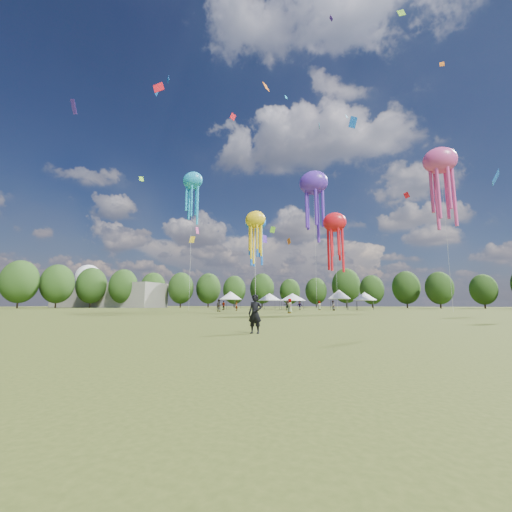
% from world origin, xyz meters
% --- Properties ---
extents(ground, '(300.00, 300.00, 0.00)m').
position_xyz_m(ground, '(0.00, 0.00, 0.00)').
color(ground, '#384416').
rests_on(ground, ground).
extents(observer_main, '(0.60, 0.41, 1.60)m').
position_xyz_m(observer_main, '(8.32, -2.57, 0.80)').
color(observer_main, black).
rests_on(observer_main, ground).
extents(spectator_near, '(1.16, 1.07, 1.92)m').
position_xyz_m(spectator_near, '(-9.82, 31.04, 0.96)').
color(spectator_near, gray).
rests_on(spectator_near, ground).
extents(spectators_far, '(23.39, 26.28, 1.92)m').
position_xyz_m(spectators_far, '(-1.64, 44.75, 0.94)').
color(spectators_far, gray).
rests_on(spectators_far, ground).
extents(festival_tents, '(36.19, 9.32, 4.24)m').
position_xyz_m(festival_tents, '(-4.75, 56.11, 2.97)').
color(festival_tents, '#47474C').
rests_on(festival_tents, ground).
extents(show_kites, '(46.77, 21.70, 26.99)m').
position_xyz_m(show_kites, '(5.46, 41.07, 19.46)').
color(show_kites, blue).
rests_on(show_kites, ground).
extents(small_kites, '(76.92, 55.55, 43.86)m').
position_xyz_m(small_kites, '(0.82, 42.13, 29.67)').
color(small_kites, blue).
rests_on(small_kites, ground).
extents(treeline, '(201.57, 95.24, 13.43)m').
position_xyz_m(treeline, '(-3.87, 62.51, 6.54)').
color(treeline, '#38281C').
rests_on(treeline, ground).
extents(hangar, '(40.00, 12.00, 8.00)m').
position_xyz_m(hangar, '(-72.00, 72.00, 4.00)').
color(hangar, gray).
rests_on(hangar, ground).
extents(radome, '(9.00, 9.00, 16.00)m').
position_xyz_m(radome, '(-88.00, 78.00, 9.99)').
color(radome, white).
rests_on(radome, ground).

